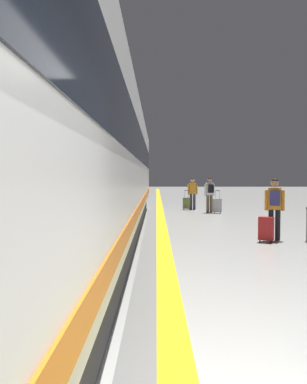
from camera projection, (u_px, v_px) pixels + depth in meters
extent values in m
cube|color=yellow|center=(162.00, 234.00, 11.82)|extent=(0.36, 80.00, 0.01)
cube|color=slate|center=(153.00, 234.00, 11.82)|extent=(0.54, 80.00, 0.01)
cube|color=#38383D|center=(65.00, 245.00, 7.93)|extent=(2.67, 25.01, 0.70)
cube|color=white|center=(64.00, 156.00, 7.85)|extent=(2.90, 26.05, 2.90)
cylinder|color=white|center=(64.00, 86.00, 7.80)|extent=(2.84, 25.53, 2.84)
cube|color=black|center=(64.00, 139.00, 7.84)|extent=(2.93, 24.49, 0.80)
cube|color=orange|center=(65.00, 213.00, 7.90)|extent=(2.94, 25.53, 0.24)
cube|color=gray|center=(46.00, 171.00, 11.78)|extent=(0.02, 0.90, 2.00)
cylinder|color=black|center=(271.00, 225.00, 10.71)|extent=(0.14, 0.14, 0.84)
cylinder|color=black|center=(278.00, 225.00, 10.67)|extent=(0.14, 0.14, 0.84)
cube|color=orange|center=(275.00, 199.00, 10.66)|extent=(0.38, 0.28, 0.60)
cylinder|color=orange|center=(266.00, 200.00, 10.73)|extent=(0.09, 0.09, 0.56)
cylinder|color=orange|center=(283.00, 200.00, 10.62)|extent=(0.09, 0.09, 0.56)
sphere|color=#A37556|center=(275.00, 183.00, 10.64)|extent=(0.22, 0.22, 0.22)
sphere|color=black|center=(275.00, 182.00, 10.64)|extent=(0.20, 0.20, 0.20)
cube|color=navy|center=(275.00, 198.00, 10.52)|extent=(0.29, 0.20, 0.40)
cube|color=#A51E1E|center=(266.00, 228.00, 10.35)|extent=(0.44, 0.36, 0.61)
cube|color=#A51E1E|center=(267.00, 231.00, 10.46)|extent=(0.29, 0.15, 0.33)
cylinder|color=black|center=(260.00, 241.00, 10.37)|extent=(0.04, 0.06, 0.06)
cylinder|color=black|center=(271.00, 242.00, 10.24)|extent=(0.04, 0.06, 0.06)
cylinder|color=brown|center=(208.00, 204.00, 18.62)|extent=(0.14, 0.14, 0.83)
cylinder|color=brown|center=(211.00, 204.00, 18.67)|extent=(0.14, 0.14, 0.83)
cube|color=silver|center=(210.00, 189.00, 18.62)|extent=(0.38, 0.29, 0.59)
cylinder|color=silver|center=(205.00, 190.00, 18.56)|extent=(0.09, 0.09, 0.55)
cylinder|color=silver|center=(214.00, 190.00, 18.69)|extent=(0.09, 0.09, 0.55)
sphere|color=#A37556|center=(210.00, 180.00, 18.60)|extent=(0.22, 0.22, 0.22)
sphere|color=black|center=(210.00, 179.00, 18.60)|extent=(0.20, 0.20, 0.20)
cube|color=black|center=(211.00, 189.00, 18.47)|extent=(0.29, 0.21, 0.39)
cube|color=#9E9EA3|center=(217.00, 205.00, 18.32)|extent=(0.40, 0.25, 0.62)
cube|color=#9E9EA3|center=(217.00, 207.00, 18.45)|extent=(0.31, 0.04, 0.34)
cylinder|color=black|center=(214.00, 213.00, 18.26)|extent=(0.03, 0.06, 0.06)
cylinder|color=black|center=(220.00, 213.00, 18.29)|extent=(0.03, 0.06, 0.06)
cylinder|color=gray|center=(215.00, 195.00, 18.24)|extent=(0.02, 0.02, 0.38)
cylinder|color=gray|center=(220.00, 195.00, 18.26)|extent=(0.02, 0.02, 0.38)
cube|color=black|center=(218.00, 191.00, 18.24)|extent=(0.22, 0.04, 0.02)
cylinder|color=#383842|center=(191.00, 202.00, 20.35)|extent=(0.14, 0.14, 0.81)
cylinder|color=#383842|center=(194.00, 202.00, 20.35)|extent=(0.14, 0.14, 0.81)
cube|color=orange|center=(193.00, 188.00, 20.32)|extent=(0.33, 0.20, 0.58)
cylinder|color=orange|center=(189.00, 189.00, 20.34)|extent=(0.09, 0.09, 0.54)
cylinder|color=orange|center=(197.00, 189.00, 20.32)|extent=(0.09, 0.09, 0.54)
sphere|color=tan|center=(193.00, 180.00, 20.30)|extent=(0.21, 0.21, 0.21)
sphere|color=black|center=(193.00, 180.00, 20.30)|extent=(0.20, 0.20, 0.20)
cube|color=#596038|center=(187.00, 203.00, 20.19)|extent=(0.42, 0.30, 0.56)
cube|color=#596038|center=(187.00, 204.00, 20.31)|extent=(0.31, 0.08, 0.31)
cylinder|color=black|center=(184.00, 209.00, 20.17)|extent=(0.03, 0.06, 0.06)
cylinder|color=black|center=(189.00, 209.00, 20.11)|extent=(0.03, 0.06, 0.06)
cylinder|color=gray|center=(185.00, 194.00, 20.14)|extent=(0.02, 0.02, 0.38)
cylinder|color=gray|center=(189.00, 194.00, 20.10)|extent=(0.02, 0.02, 0.38)
cube|color=black|center=(187.00, 190.00, 20.11)|extent=(0.22, 0.07, 0.02)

